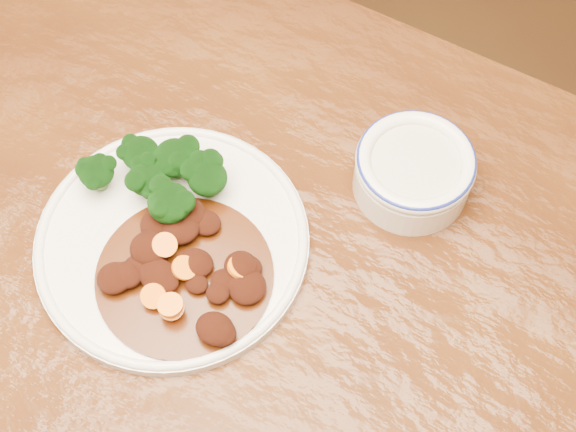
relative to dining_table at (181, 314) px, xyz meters
The scene contains 5 objects.
dining_table is the anchor object (origin of this frame).
dinner_plate 0.10m from the dining_table, 121.54° to the left, with size 0.29×0.29×0.02m.
broccoli_florets 0.17m from the dining_table, 126.59° to the left, with size 0.15×0.10×0.05m.
mince_stew 0.11m from the dining_table, 61.45° to the left, with size 0.19×0.19×0.03m.
dip_bowl 0.31m from the dining_table, 53.82° to the left, with size 0.13×0.13×0.06m.
Camera 1 is at (0.27, -0.25, 1.52)m, focal length 50.00 mm.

